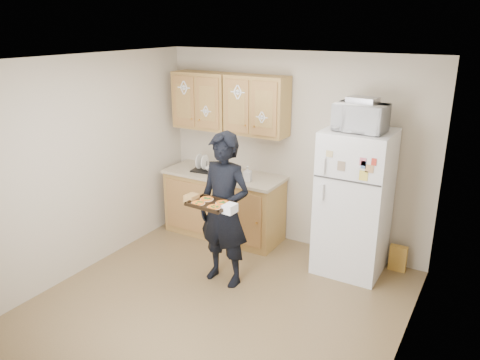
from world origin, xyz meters
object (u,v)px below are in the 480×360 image
baking_tray (210,204)px  dish_rack (207,166)px  microwave (361,118)px  refrigerator (354,203)px  person (224,210)px

baking_tray → dish_rack: baking_tray is taller
microwave → dish_rack: microwave is taller
refrigerator → microwave: size_ratio=3.14×
microwave → person: bearing=-138.6°
person → microwave: 1.78m
baking_tray → microwave: (1.14, 1.23, 0.81)m
person → dish_rack: (-0.90, 1.00, 0.11)m
baking_tray → dish_rack: bearing=129.1°
refrigerator → person: person is taller
refrigerator → microwave: 1.00m
baking_tray → microwave: microwave is taller
refrigerator → baking_tray: size_ratio=3.92×
baking_tray → dish_rack: (-0.92, 1.30, -0.07)m
person → dish_rack: person is taller
baking_tray → microwave: 1.86m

